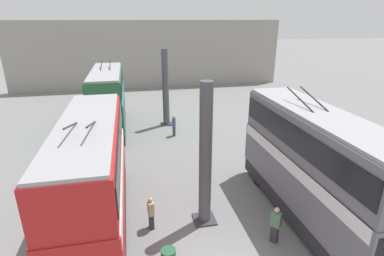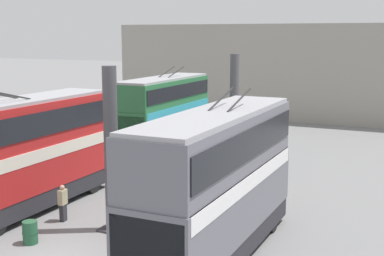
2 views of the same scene
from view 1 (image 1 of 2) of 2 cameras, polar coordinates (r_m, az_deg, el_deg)
depot_back_wall at (r=41.34m, az=-7.92°, el=13.64°), size 0.50×36.00×8.74m
support_column_near at (r=13.14m, az=2.58°, el=-5.94°), size 1.01×1.01×6.64m
support_column_far at (r=26.09m, az=-5.06°, el=7.33°), size 1.01×1.01×6.64m
bus_left_far at (r=14.51m, az=22.32°, el=-5.90°), size 9.86×2.54×5.86m
bus_right_mid at (r=13.58m, az=-18.47°, el=-7.65°), size 9.51×2.54×5.68m
bus_right_far at (r=25.74m, az=-15.73°, el=5.71°), size 9.11×2.54×5.65m
person_by_right_row at (r=14.00m, az=-7.83°, el=-15.62°), size 0.44×0.29×1.58m
person_by_left_row at (r=13.57m, az=15.61°, el=-17.19°), size 0.47×0.46×1.71m
person_aisle_midway at (r=24.03m, az=-3.45°, el=0.57°), size 0.48×0.37×1.73m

